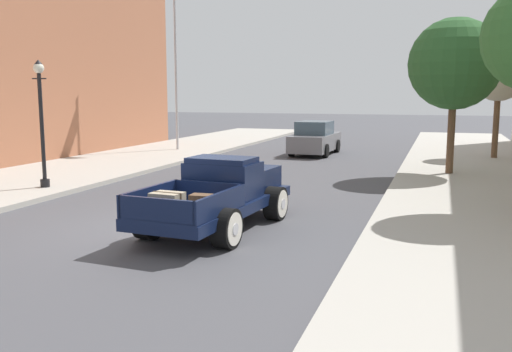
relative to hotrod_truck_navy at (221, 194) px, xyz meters
The scene contains 8 objects.
ground_plane 1.59m from the hotrod_truck_navy, 157.93° to the right, with size 140.00×140.00×0.00m, color #47474C.
sidewalk_right 6.02m from the hotrod_truck_navy, ahead, with size 5.50×64.00×0.15m, color #ADA89E.
hotrod_truck_navy is the anchor object (origin of this frame).
car_background_grey 15.42m from the hotrod_truck_navy, 94.64° to the left, with size 1.96×4.34×1.65m.
street_lamp_near 7.42m from the hotrod_truck_navy, 160.57° to the left, with size 0.50×0.32×3.85m.
flagpole 17.03m from the hotrod_truck_navy, 119.33° to the left, with size 1.74×0.16×9.16m.
street_tree_second 11.24m from the hotrod_truck_navy, 62.31° to the left, with size 3.22×3.22×5.49m.
street_tree_third 17.07m from the hotrod_truck_navy, 65.56° to the left, with size 2.30×2.30×4.81m.
Camera 1 is at (5.96, -10.88, 3.00)m, focal length 38.77 mm.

